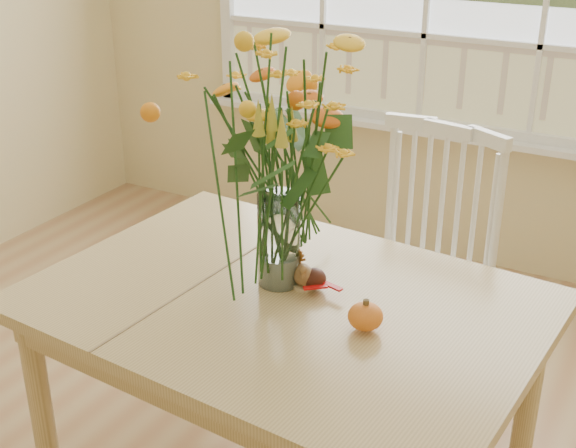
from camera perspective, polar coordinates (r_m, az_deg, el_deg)
The scene contains 6 objects.
dining_table at distance 2.25m, azimuth -0.25°, elevation -7.46°, with size 1.49×1.12×0.76m.
windsor_chair at distance 2.86m, azimuth 10.02°, elevation -2.42°, with size 0.55×0.54×1.04m.
flower_vase at distance 2.11m, azimuth -0.71°, elevation 5.61°, with size 0.58×0.58×0.69m.
pumpkin at distance 2.04m, azimuth 5.75°, elevation -6.92°, with size 0.09×0.09×0.07m, color orange.
turkey_figurine at distance 2.23m, azimuth 1.15°, elevation -3.81°, with size 0.10×0.09×0.10m.
dark_gourd at distance 2.22m, azimuth 1.96°, elevation -4.14°, with size 0.12×0.07×0.06m.
Camera 1 is at (1.24, -1.40, 1.85)m, focal length 48.00 mm.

